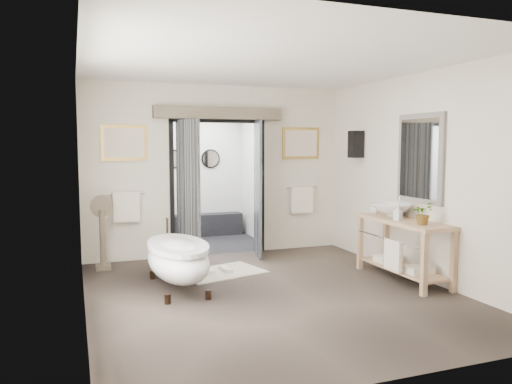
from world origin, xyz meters
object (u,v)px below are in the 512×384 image
at_px(clawfoot_tub, 178,258).
at_px(vanity, 402,244).
at_px(basin, 391,210).
at_px(rug, 221,272).

distance_m(clawfoot_tub, vanity, 3.10).
bearing_deg(clawfoot_tub, vanity, -12.37).
bearing_deg(basin, vanity, -111.80).
height_order(clawfoot_tub, rug, clawfoot_tub).
relative_size(clawfoot_tub, rug, 1.41).
relative_size(clawfoot_tub, vanity, 1.06).
height_order(vanity, basin, basin).
bearing_deg(clawfoot_tub, basin, -6.60).
relative_size(vanity, rug, 1.33).
xyz_separation_m(clawfoot_tub, rug, (0.76, 0.59, -0.40)).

